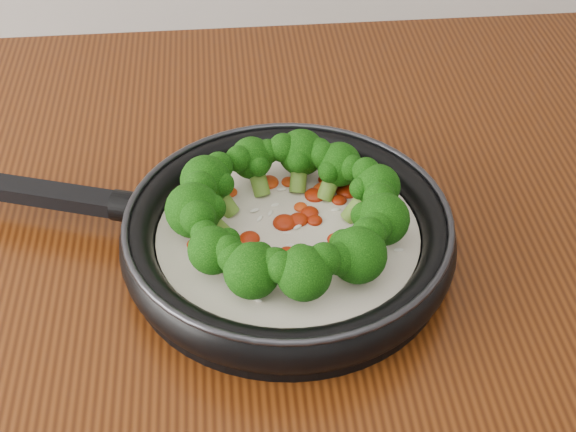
{
  "coord_description": "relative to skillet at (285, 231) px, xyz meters",
  "views": [
    {
      "loc": [
        -0.15,
        0.51,
        1.42
      ],
      "look_at": [
        -0.1,
        1.05,
        0.95
      ],
      "focal_mm": 50.87,
      "sensor_mm": 36.0,
      "label": 1
    }
  ],
  "objects": [
    {
      "name": "skillet",
      "position": [
        0.0,
        0.0,
        0.0
      ],
      "size": [
        0.49,
        0.38,
        0.09
      ],
      "color": "black",
      "rests_on": "counter"
    }
  ]
}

